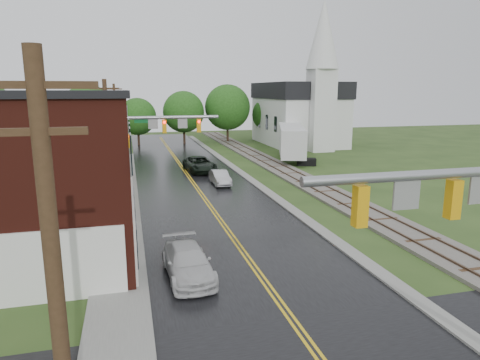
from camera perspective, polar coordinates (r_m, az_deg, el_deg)
name	(u,v)px	position (r m, az deg, el deg)	size (l,w,h in m)	color
main_road	(194,185)	(38.46, -6.10, -0.62)	(10.00, 90.00, 0.02)	black
curb_right	(239,172)	(44.31, -0.16, 1.12)	(0.80, 70.00, 0.12)	gray
sidewalk_left	(122,203)	(33.21, -15.42, -3.01)	(2.40, 50.00, 0.12)	gray
yellow_house	(52,162)	(33.98, -23.82, 2.25)	(8.00, 7.00, 6.40)	tan
darkred_building	(80,156)	(42.82, -20.57, 2.96)	(7.00, 6.00, 4.40)	#3F0F0C
church	(301,107)	(66.04, 8.18, 9.67)	(10.40, 18.40, 20.00)	silver
railroad	(281,169)	(45.64, 5.44, 1.52)	(3.20, 80.00, 0.30)	#59544C
traffic_signal_near	(475,216)	(13.23, 28.80, -4.28)	(7.34, 0.30, 7.20)	gray
traffic_signal_far	(155,133)	(34.36, -11.28, 6.12)	(7.34, 0.43, 7.20)	gray
utility_pole_a	(57,309)	(8.11, -23.18, -15.52)	(1.80, 0.28, 9.00)	#382616
utility_pole_b	(108,146)	(29.39, -17.14, 4.37)	(1.80, 0.28, 9.00)	#382616
utility_pole_c	(116,122)	(51.28, -16.22, 7.45)	(1.80, 0.28, 9.00)	#382616
tree_left_c	(43,128)	(47.93, -24.80, 6.29)	(6.00, 6.00, 7.65)	black
tree_left_e	(98,120)	(53.26, -18.40, 7.57)	(6.40, 6.40, 8.16)	black
suv_dark	(200,164)	(44.20, -5.39, 2.08)	(2.61, 5.65, 1.57)	black
sedan_silver	(220,178)	(38.15, -2.69, 0.30)	(1.34, 3.84, 1.27)	#AFAFB4
pickup_white	(188,262)	(19.77, -6.99, -10.86)	(1.94, 4.77, 1.38)	silver
semi_trailer	(291,140)	(52.56, 6.88, 5.35)	(6.71, 13.01, 4.00)	black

